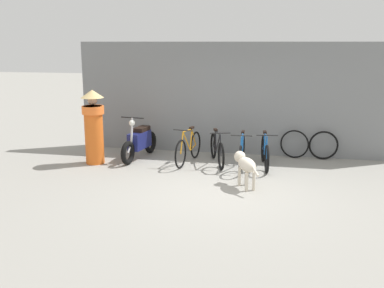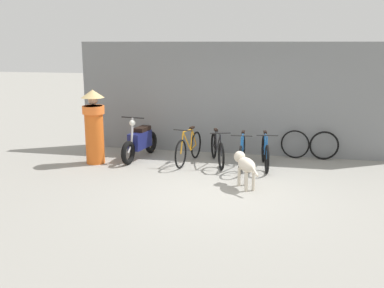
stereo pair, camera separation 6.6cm
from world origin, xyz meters
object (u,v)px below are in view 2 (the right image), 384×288
(spare_tire_left, at_px, (324,146))
(spare_tire_right, at_px, (295,144))
(bicycle_3, at_px, (265,153))
(person_in_robes, at_px, (94,125))
(bicycle_1, at_px, (217,150))
(motorcycle, at_px, (140,142))
(bicycle_0, at_px, (189,148))
(bicycle_2, at_px, (242,153))
(stray_dog, at_px, (245,164))

(spare_tire_left, distance_m, spare_tire_right, 0.68)
(bicycle_3, distance_m, person_in_robes, 3.95)
(bicycle_1, xyz_separation_m, motorcycle, (-1.90, 0.10, 0.08))
(bicycle_3, xyz_separation_m, spare_tire_right, (0.66, 0.97, 0.02))
(motorcycle, bearing_deg, bicycle_3, 95.35)
(bicycle_1, bearing_deg, bicycle_0, -103.74)
(bicycle_1, height_order, bicycle_2, bicycle_2)
(bicycle_0, xyz_separation_m, spare_tire_left, (3.10, 0.96, -0.00))
(stray_dog, bearing_deg, bicycle_3, -40.52)
(bicycle_3, height_order, spare_tire_left, bicycle_3)
(bicycle_0, bearing_deg, bicycle_2, 91.09)
(spare_tire_left, bearing_deg, person_in_robes, -164.71)
(spare_tire_right, bearing_deg, bicycle_3, -124.43)
(bicycle_0, distance_m, spare_tire_left, 3.25)
(bicycle_1, relative_size, bicycle_3, 1.00)
(spare_tire_left, bearing_deg, motorcycle, -169.49)
(bicycle_2, height_order, spare_tire_right, bicycle_2)
(bicycle_0, bearing_deg, spare_tire_left, 115.69)
(bicycle_2, distance_m, spare_tire_right, 1.62)
(bicycle_2, relative_size, stray_dog, 1.85)
(bicycle_2, distance_m, bicycle_3, 0.53)
(bicycle_3, bearing_deg, motorcycle, -100.54)
(bicycle_2, height_order, spare_tire_left, bicycle_2)
(bicycle_0, relative_size, person_in_robes, 0.95)
(bicycle_2, bearing_deg, bicycle_3, 105.29)
(stray_dog, distance_m, spare_tire_left, 2.98)
(bicycle_1, bearing_deg, motorcycle, -111.53)
(person_in_robes, relative_size, spare_tire_left, 2.45)
(bicycle_2, xyz_separation_m, motorcycle, (-2.50, 0.32, 0.07))
(bicycle_0, distance_m, bicycle_3, 1.76)
(motorcycle, xyz_separation_m, spare_tire_right, (3.66, 0.81, -0.06))
(bicycle_1, relative_size, spare_tire_left, 2.27)
(spare_tire_left, relative_size, spare_tire_right, 1.01)
(bicycle_2, distance_m, stray_dog, 1.38)
(bicycle_2, relative_size, spare_tire_right, 2.46)
(bicycle_2, bearing_deg, person_in_robes, -87.11)
(motorcycle, xyz_separation_m, person_in_robes, (-0.88, -0.62, 0.50))
(motorcycle, distance_m, spare_tire_right, 3.75)
(bicycle_0, distance_m, bicycle_1, 0.67)
(bicycle_1, distance_m, person_in_robes, 2.89)
(bicycle_0, relative_size, motorcycle, 0.93)
(bicycle_1, relative_size, motorcycle, 0.90)
(motorcycle, height_order, spare_tire_right, motorcycle)
(bicycle_1, relative_size, stray_dog, 1.72)
(person_in_robes, bearing_deg, bicycle_1, -164.32)
(bicycle_1, relative_size, spare_tire_right, 2.29)
(bicycle_2, distance_m, motorcycle, 2.52)
(bicycle_0, distance_m, stray_dog, 2.11)
(spare_tire_left, bearing_deg, bicycle_0, -162.79)
(bicycle_1, xyz_separation_m, bicycle_2, (0.60, -0.22, 0.01))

